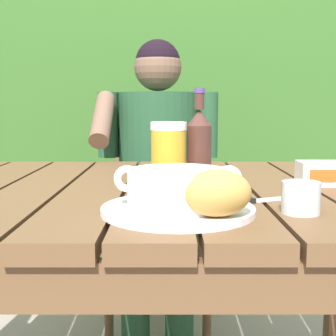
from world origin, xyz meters
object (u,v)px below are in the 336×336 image
Objects in this scene: chair_near_diner at (161,216)px; water_glass_small at (303,198)px; table_knife at (254,201)px; beer_glass at (171,157)px; beer_bottle at (201,147)px; serving_plate at (180,210)px; soup_bowl at (180,187)px; bread_roll at (219,193)px; butter_tub at (322,173)px; person_eating at (159,167)px.

water_glass_small is at bearing -76.66° from chair_near_diner.
table_knife is (0.21, -1.11, 0.31)m from chair_near_diner.
beer_bottle reaches higher than beer_glass.
chair_near_diner reaches higher than serving_plate.
soup_bowl is at bearing -102.25° from beer_bottle.
serving_plate is 1.80× the size of table_knife.
bread_roll is at bearing -156.18° from water_glass_small.
water_glass_small is 0.68× the size of butter_tub.
bread_roll is at bearing -49.40° from soup_bowl.
person_eating is at bearing 120.71° from butter_tub.
serving_plate is at bearing 130.60° from bread_roll.
serving_plate is at bearing -140.67° from butter_tub.
person_eating reaches higher than table_knife.
water_glass_small is 0.33m from butter_tub.
beer_glass is at bearing -86.71° from person_eating.
beer_bottle is at bearing 77.75° from soup_bowl.
beer_glass reaches higher than bread_roll.
bread_roll is 0.19m from table_knife.
beer_bottle is (0.06, 0.26, 0.09)m from serving_plate.
chair_near_diner is 1.24m from serving_plate.
chair_near_diner reaches higher than soup_bowl.
bread_roll is 0.55× the size of beer_bottle.
beer_glass is 0.23m from table_knife.
beer_glass is 0.39m from butter_tub.
serving_plate is 1.79× the size of beer_glass.
table_knife is at bearing 61.12° from bread_roll.
chair_near_diner is 0.32m from person_eating.
water_glass_small reaches higher than table_knife.
beer_glass reaches higher than serving_plate.
chair_near_diner is at bearing 95.54° from bread_roll.
chair_near_diner is 13.12× the size of water_glass_small.
beer_glass is at bearing 142.52° from table_knife.
serving_plate reaches higher than table_knife.
water_glass_small is (0.23, -0.00, 0.02)m from serving_plate.
serving_plate is 0.11m from bread_roll.
serving_plate is 0.28m from beer_bottle.
water_glass_small reaches higher than serving_plate.
beer_glass is (-0.02, 0.22, 0.07)m from serving_plate.
serving_plate is 2.73× the size of butter_tub.
bread_roll is (0.06, -0.08, 0.00)m from soup_bowl.
soup_bowl reaches higher than serving_plate.
bread_roll is 0.83× the size of table_knife.
beer_bottle reaches higher than serving_plate.
butter_tub is (0.13, 0.30, -0.00)m from water_glass_small.
person_eating is 5.19× the size of beer_bottle.
beer_glass is (0.04, -0.98, 0.38)m from chair_near_diner.
beer_glass is at bearing -153.24° from beer_bottle.
person_eating is at bearing 103.32° from table_knife.
bread_roll is (0.13, -1.08, 0.10)m from person_eating.
soup_bowl is (0.06, -1.00, 0.10)m from person_eating.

